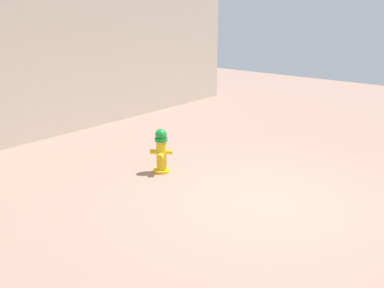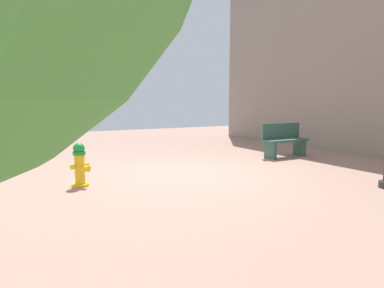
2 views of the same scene
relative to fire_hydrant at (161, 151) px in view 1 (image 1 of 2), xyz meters
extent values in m
plane|color=#9E7A6B|center=(-2.21, -0.04, -0.40)|extent=(23.40, 23.40, 0.00)
cylinder|color=gold|center=(0.00, -0.01, -0.38)|extent=(0.31, 0.31, 0.05)
cylinder|color=gold|center=(0.00, -0.01, -0.08)|extent=(0.18, 0.18, 0.54)
cylinder|color=#198C33|center=(0.00, -0.01, 0.21)|extent=(0.23, 0.23, 0.06)
sphere|color=#198C33|center=(0.00, -0.01, 0.30)|extent=(0.21, 0.21, 0.21)
cylinder|color=gold|center=(-0.11, -0.08, -0.02)|extent=(0.15, 0.14, 0.08)
cylinder|color=gold|center=(0.12, 0.07, -0.02)|extent=(0.15, 0.14, 0.08)
cylinder|color=gold|center=(-0.08, 0.12, -0.06)|extent=(0.17, 0.18, 0.11)
camera|label=1|loc=(-5.36, 5.68, 2.54)|focal=42.99mm
camera|label=2|loc=(1.15, 6.26, 1.14)|focal=31.26mm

